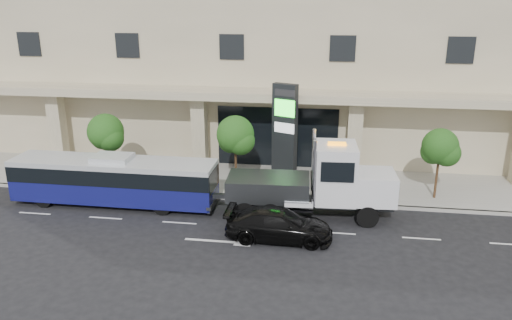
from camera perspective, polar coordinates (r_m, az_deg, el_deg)
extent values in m
plane|color=black|center=(26.58, 0.53, -6.37)|extent=(120.00, 120.00, 0.00)
cube|color=gray|center=(31.13, 1.80, -2.48)|extent=(120.00, 6.00, 0.15)
cube|color=gray|center=(28.36, 1.09, -4.58)|extent=(120.00, 0.30, 0.15)
cube|color=tan|center=(39.62, 3.81, 16.58)|extent=(60.00, 15.00, 20.00)
cube|color=tan|center=(31.49, 2.28, 7.44)|extent=(60.00, 2.80, 0.50)
cube|color=black|center=(33.31, 2.44, 2.64)|extent=(8.00, 0.12, 4.00)
cube|color=tan|center=(36.78, -21.74, 3.57)|extent=(0.90, 0.90, 4.90)
cube|color=tan|center=(32.96, -6.46, 3.19)|extent=(0.90, 0.90, 4.90)
cube|color=tan|center=(31.94, 11.18, 2.47)|extent=(0.90, 0.90, 4.90)
cylinder|color=#422B19|center=(32.04, -16.54, 0.15)|extent=(0.14, 0.14, 2.80)
sphere|color=#1F4915|center=(31.58, -16.81, 3.12)|extent=(2.20, 2.20, 2.20)
sphere|color=#1F4915|center=(31.33, -16.33, 2.44)|extent=(1.65, 1.65, 1.65)
sphere|color=#1F4915|center=(31.98, -17.09, 2.53)|extent=(1.54, 1.54, 1.54)
cylinder|color=#422B19|center=(29.60, -2.33, -0.42)|extent=(0.14, 0.14, 2.94)
sphere|color=#1F4915|center=(29.08, -2.38, 2.96)|extent=(2.20, 2.20, 2.20)
sphere|color=#1F4915|center=(28.92, -1.76, 2.19)|extent=(1.65, 1.65, 1.65)
sphere|color=#1F4915|center=(29.44, -2.87, 2.29)|extent=(1.54, 1.54, 1.54)
cylinder|color=#422B19|center=(29.80, 19.96, -1.61)|extent=(0.14, 0.14, 2.73)
sphere|color=#1F4915|center=(29.31, 20.31, 1.48)|extent=(2.00, 2.00, 2.00)
sphere|color=#1F4915|center=(29.28, 20.98, 0.75)|extent=(1.50, 1.50, 1.50)
sphere|color=#1F4915|center=(29.54, 19.59, 0.89)|extent=(1.40, 1.40, 1.40)
cylinder|color=black|center=(29.82, -23.12, -4.13)|extent=(0.94, 0.29, 0.94)
cylinder|color=black|center=(31.39, -21.29, -2.82)|extent=(0.94, 0.29, 0.94)
cylinder|color=black|center=(26.97, -10.70, -5.24)|extent=(0.94, 0.29, 0.94)
cylinder|color=black|center=(28.69, -9.43, -3.71)|extent=(0.94, 0.29, 0.94)
cube|color=navy|center=(28.74, -15.80, -3.23)|extent=(11.28, 2.39, 1.13)
cube|color=black|center=(28.41, -15.96, -1.37)|extent=(11.28, 2.43, 0.85)
cube|color=silver|center=(28.24, -16.06, -0.29)|extent=(11.28, 2.39, 0.28)
cube|color=silver|center=(28.15, -16.11, 0.25)|extent=(2.07, 1.51, 0.28)
cube|color=#2D3033|center=(31.57, -25.03, -3.28)|extent=(0.15, 2.35, 0.28)
cube|color=#2D3033|center=(27.16, -4.85, -4.91)|extent=(0.15, 2.35, 0.28)
cube|color=#2D3033|center=(26.38, 6.14, -4.75)|extent=(8.65, 1.48, 0.41)
cube|color=silver|center=(26.30, 13.41, -2.98)|extent=(2.15, 2.44, 1.52)
cube|color=silver|center=(26.47, 15.58, -3.02)|extent=(0.19, 2.03, 1.22)
cube|color=silver|center=(25.84, 9.07, -1.40)|extent=(2.16, 2.64, 2.94)
cube|color=black|center=(25.78, 11.25, -0.51)|extent=(0.22, 2.23, 1.22)
cylinder|color=silver|center=(24.65, 6.66, -1.64)|extent=(0.19, 0.19, 3.44)
cylinder|color=silver|center=(26.76, 6.58, -0.04)|extent=(0.19, 0.19, 3.44)
cube|color=#2D3033|center=(26.14, 1.41, -3.07)|extent=(4.38, 2.66, 1.11)
cube|color=#2D3033|center=(26.63, -3.83, -4.11)|extent=(1.63, 0.37, 0.22)
cube|color=#2D3033|center=(26.88, -5.10, -4.86)|extent=(0.35, 1.83, 0.18)
cube|color=orange|center=(25.38, 9.24, 1.83)|extent=(0.93, 0.40, 0.14)
cylinder|color=black|center=(25.73, 12.62, -6.33)|extent=(1.13, 0.38, 1.11)
cylinder|color=black|center=(27.67, 12.11, -4.52)|extent=(1.13, 0.38, 1.11)
cylinder|color=black|center=(25.54, 1.69, -6.06)|extent=(1.13, 0.38, 1.11)
cylinder|color=black|center=(27.49, 1.97, -4.26)|extent=(1.13, 0.38, 1.11)
cylinder|color=black|center=(25.64, -1.27, -5.95)|extent=(1.13, 0.38, 1.11)
cylinder|color=black|center=(27.59, -0.76, -4.17)|extent=(1.13, 0.38, 1.11)
imported|color=black|center=(23.86, 2.63, -7.41)|extent=(5.10, 2.10, 1.48)
cube|color=black|center=(30.34, 3.28, 3.07)|extent=(1.59, 1.04, 6.03)
cube|color=#24DC28|center=(29.69, 3.29, 5.94)|extent=(1.23, 0.55, 1.01)
cube|color=silver|center=(29.96, 3.25, 3.68)|extent=(1.23, 0.55, 0.60)
cube|color=#262628|center=(29.51, 3.32, 7.65)|extent=(1.23, 0.55, 0.40)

